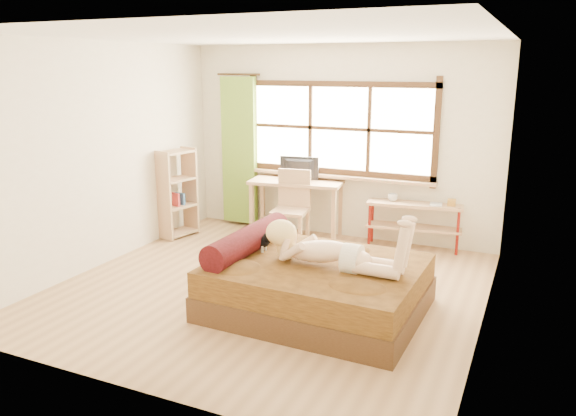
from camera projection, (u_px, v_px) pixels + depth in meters
The scene contains 18 objects.
floor at pixel (270, 288), 6.26m from camera, with size 4.50×4.50×0.00m, color #9E754C.
ceiling at pixel (268, 35), 5.59m from camera, with size 4.50×4.50×0.00m, color white.
wall_back at pixel (339, 143), 7.91m from camera, with size 4.50×4.50×0.00m, color silver.
wall_front at pixel (127, 221), 3.94m from camera, with size 4.50×4.50×0.00m, color silver.
wall_left at pixel (103, 155), 6.82m from camera, with size 4.50×4.50×0.00m, color silver.
wall_right at pixel (494, 187), 5.02m from camera, with size 4.50×4.50×0.00m, color silver.
window at pixel (339, 132), 7.84m from camera, with size 2.80×0.16×1.46m.
curtain at pixel (239, 151), 8.47m from camera, with size 0.55×0.10×2.20m, color #597C21.
bed at pixel (313, 284), 5.64m from camera, with size 2.08×1.69×0.77m.
woman at pixel (331, 237), 5.38m from camera, with size 1.43×0.41×0.61m, color beige, non-canonical shape.
kitten at pixel (257, 239), 5.91m from camera, with size 0.31×0.12×0.24m, color black, non-canonical shape.
desk at pixel (297, 188), 8.01m from camera, with size 1.38×0.77×0.82m.
monitor at pixel (298, 168), 7.99m from camera, with size 0.57×0.07×0.33m, color black.
chair at pixel (292, 203), 7.70m from camera, with size 0.51×0.51×1.03m.
pipe_shelf at pixel (415, 215), 7.51m from camera, with size 1.28×0.47×0.71m.
cup at pixel (393, 197), 7.58m from camera, with size 0.13×0.13×0.10m, color gray.
book at pixel (430, 204), 7.39m from camera, with size 0.16×0.21×0.02m, color gray.
bookshelf at pixel (177, 193), 8.02m from camera, with size 0.42×0.60×1.26m.
Camera 1 is at (2.60, -5.24, 2.41)m, focal length 35.00 mm.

